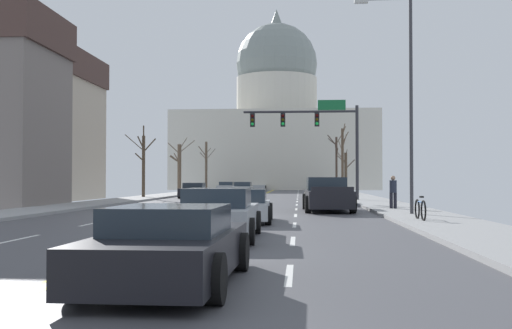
{
  "coord_description": "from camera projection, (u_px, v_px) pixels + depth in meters",
  "views": [
    {
      "loc": [
        3.67,
        -23.27,
        1.54
      ],
      "look_at": [
        -0.75,
        36.77,
        3.03
      ],
      "focal_mm": 41.59,
      "sensor_mm": 36.0,
      "label": 1
    }
  ],
  "objects": [
    {
      "name": "bare_tree_04",
      "position": [
        336.0,
        161.0,
        71.36
      ],
      "size": [
        1.97,
        2.24,
        7.02
      ],
      "color": "#423328",
      "rests_on": "ground"
    },
    {
      "name": "bare_tree_03",
      "position": [
        206.0,
        165.0,
        76.97
      ],
      "size": [
        2.05,
        1.73,
        6.27
      ],
      "color": "brown",
      "rests_on": "ground"
    },
    {
      "name": "bare_tree_05",
      "position": [
        179.0,
        168.0,
        56.79
      ],
      "size": [
        2.75,
        1.83,
        5.3
      ],
      "color": "brown",
      "rests_on": "ground"
    },
    {
      "name": "signal_gantry",
      "position": [
        316.0,
        128.0,
        40.7
      ],
      "size": [
        7.91,
        0.41,
        6.85
      ],
      "color": "#28282D",
      "rests_on": "ground"
    },
    {
      "name": "sedan_near_04",
      "position": [
        170.0,
        247.0,
        8.64
      ],
      "size": [
        2.04,
        4.41,
        1.15
      ],
      "color": "black",
      "rests_on": "ground"
    },
    {
      "name": "capitol_building",
      "position": [
        277.0,
        130.0,
        95.24
      ],
      "size": [
        30.41,
        22.98,
        29.03
      ],
      "color": "beige",
      "rests_on": "ground"
    },
    {
      "name": "pedestrian_00",
      "position": [
        393.0,
        190.0,
        28.33
      ],
      "size": [
        0.35,
        0.34,
        1.56
      ],
      "color": "black",
      "rests_on": "ground"
    },
    {
      "name": "pickup_truck_near_01",
      "position": [
        327.0,
        196.0,
        28.65
      ],
      "size": [
        2.42,
        5.79,
        1.63
      ],
      "color": "black",
      "rests_on": "ground"
    },
    {
      "name": "sedan_oncoming_03",
      "position": [
        260.0,
        186.0,
        84.78
      ],
      "size": [
        1.93,
        4.4,
        1.11
      ],
      "color": "#9EA3A8",
      "rests_on": "ground"
    },
    {
      "name": "sedan_oncoming_02",
      "position": [
        226.0,
        187.0,
        71.78
      ],
      "size": [
        2.13,
        4.35,
        1.22
      ],
      "color": "#9EA3A8",
      "rests_on": "ground"
    },
    {
      "name": "ground",
      "position": [
        207.0,
        217.0,
        23.43
      ],
      "size": [
        20.0,
        180.0,
        0.2
      ],
      "color": "#47474D"
    },
    {
      "name": "sedan_near_03",
      "position": [
        219.0,
        215.0,
        15.24
      ],
      "size": [
        2.05,
        4.71,
        1.31
      ],
      "color": "#9EA3A8",
      "rests_on": "ground"
    },
    {
      "name": "sedan_near_02",
      "position": [
        243.0,
        206.0,
        21.19
      ],
      "size": [
        2.16,
        4.36,
        1.19
      ],
      "color": "#9EA3A8",
      "rests_on": "ground"
    },
    {
      "name": "flank_building_00",
      "position": [
        29.0,
        127.0,
        44.71
      ],
      "size": [
        9.71,
        8.01,
        10.87
      ],
      "color": "#B2A38E",
      "rests_on": "ground"
    },
    {
      "name": "bare_tree_02",
      "position": [
        343.0,
        158.0,
        59.44
      ],
      "size": [
        0.92,
        3.05,
        6.87
      ],
      "color": "#4C3D2D",
      "rests_on": "ground"
    },
    {
      "name": "street_lamp_right",
      "position": [
        404.0,
        85.0,
        24.1
      ],
      "size": [
        2.34,
        0.24,
        8.93
      ],
      "color": "#333338",
      "rests_on": "ground"
    },
    {
      "name": "sedan_oncoming_01",
      "position": [
        243.0,
        189.0,
        58.04
      ],
      "size": [
        2.04,
        4.73,
        1.27
      ],
      "color": "#9EA3A8",
      "rests_on": "ground"
    },
    {
      "name": "sedan_oncoming_00",
      "position": [
        194.0,
        191.0,
        48.4
      ],
      "size": [
        2.13,
        4.39,
        1.24
      ],
      "color": "black",
      "rests_on": "ground"
    },
    {
      "name": "bare_tree_01",
      "position": [
        143.0,
        162.0,
        46.96
      ],
      "size": [
        2.54,
        1.37,
        5.56
      ],
      "color": "#4C3D2D",
      "rests_on": "ground"
    },
    {
      "name": "bare_tree_00",
      "position": [
        346.0,
        171.0,
        66.42
      ],
      "size": [
        2.18,
        1.41,
        4.71
      ],
      "color": "#4C3D2D",
      "rests_on": "ground"
    },
    {
      "name": "sedan_near_00",
      "position": [
        328.0,
        196.0,
        35.56
      ],
      "size": [
        2.01,
        4.54,
        1.14
      ],
      "color": "navy",
      "rests_on": "ground"
    },
    {
      "name": "bicycle_parked",
      "position": [
        420.0,
        209.0,
        20.49
      ],
      "size": [
        0.12,
        1.77,
        0.85
      ],
      "color": "black",
      "rests_on": "ground"
    }
  ]
}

